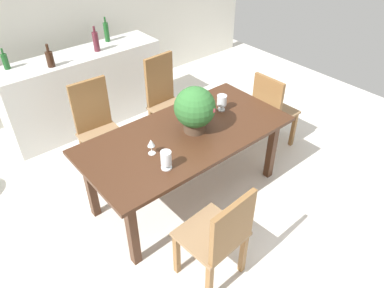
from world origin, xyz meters
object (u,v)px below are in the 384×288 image
(crystal_vase_center_near, at_px, (222,101))
(kitchen_counter, at_px, (85,90))
(chair_foot_end, at_px, (271,109))
(wine_bottle_amber, at_px, (106,32))
(chair_far_left, at_px, (98,125))
(wine_bottle_tall, at_px, (5,61))
(chair_near_left, at_px, (220,235))
(wine_bottle_dark, at_px, (50,59))
(crystal_vase_left, at_px, (166,159))
(dining_table, at_px, (186,141))
(wine_bottle_green, at_px, (96,41))
(chair_far_right, at_px, (165,97))
(flower_centerpiece, at_px, (195,109))
(wine_glass, at_px, (151,144))

(crystal_vase_center_near, height_order, kitchen_counter, kitchen_counter)
(chair_foot_end, bearing_deg, wine_bottle_amber, 22.55)
(chair_foot_end, xyz_separation_m, wine_bottle_amber, (-0.88, 2.02, 0.55))
(chair_far_left, height_order, chair_foot_end, chair_far_left)
(wine_bottle_tall, bearing_deg, chair_near_left, -81.17)
(chair_foot_end, relative_size, wine_bottle_dark, 3.72)
(crystal_vase_left, distance_m, wine_bottle_amber, 2.44)
(dining_table, xyz_separation_m, wine_bottle_green, (0.10, 1.82, 0.41))
(dining_table, bearing_deg, crystal_vase_center_near, 9.49)
(crystal_vase_center_near, distance_m, wine_bottle_green, 1.80)
(dining_table, bearing_deg, wine_bottle_amber, 79.91)
(chair_near_left, xyz_separation_m, wine_bottle_amber, (0.80, 2.94, 0.55))
(wine_bottle_amber, height_order, wine_bottle_tall, wine_bottle_amber)
(wine_bottle_tall, bearing_deg, chair_far_right, -38.83)
(crystal_vase_left, height_order, kitchen_counter, kitchen_counter)
(chair_near_left, height_order, flower_centerpiece, flower_centerpiece)
(wine_glass, bearing_deg, crystal_vase_left, -94.79)
(chair_near_left, bearing_deg, crystal_vase_center_near, -137.33)
(chair_foot_end, xyz_separation_m, chair_near_left, (-1.68, -0.92, -0.00))
(chair_far_left, relative_size, crystal_vase_left, 6.34)
(wine_bottle_dark, bearing_deg, kitchen_counter, 18.21)
(dining_table, bearing_deg, chair_foot_end, -0.08)
(chair_foot_end, xyz_separation_m, kitchen_counter, (-1.36, 1.88, -0.05))
(crystal_vase_left, xyz_separation_m, kitchen_counter, (0.32, 2.15, -0.38))
(wine_bottle_amber, bearing_deg, wine_glass, -110.63)
(chair_far_right, distance_m, kitchen_counter, 1.10)
(crystal_vase_left, distance_m, crystal_vase_center_near, 1.03)
(chair_far_right, height_order, flower_centerpiece, flower_centerpiece)
(chair_near_left, height_order, wine_glass, chair_near_left)
(chair_far_right, distance_m, crystal_vase_center_near, 0.89)
(wine_bottle_dark, relative_size, wine_bottle_tall, 1.11)
(flower_centerpiece, distance_m, wine_bottle_green, 1.83)
(crystal_vase_center_near, xyz_separation_m, wine_glass, (-0.95, -0.13, 0.00))
(dining_table, xyz_separation_m, chair_far_left, (-0.44, 0.94, -0.11))
(crystal_vase_center_near, relative_size, wine_bottle_amber, 0.53)
(chair_near_left, height_order, wine_bottle_dark, wine_bottle_dark)
(wine_bottle_amber, bearing_deg, wine_bottle_green, -142.20)
(chair_far_right, bearing_deg, crystal_vase_left, -128.61)
(dining_table, height_order, chair_near_left, chair_near_left)
(crystal_vase_center_near, bearing_deg, flower_centerpiece, -166.94)
(chair_far_left, relative_size, wine_bottle_green, 3.46)
(chair_near_left, xyz_separation_m, wine_bottle_dark, (-0.06, 2.67, 0.52))
(wine_bottle_dark, bearing_deg, wine_glass, -87.38)
(crystal_vase_center_near, xyz_separation_m, kitchen_counter, (-0.65, 1.79, -0.39))
(wine_bottle_green, bearing_deg, chair_foot_end, -58.03)
(chair_far_left, bearing_deg, dining_table, -61.97)
(wine_bottle_green, bearing_deg, chair_near_left, -101.18)
(chair_foot_end, xyz_separation_m, wine_bottle_green, (-1.14, 1.82, 0.55))
(wine_bottle_tall, bearing_deg, crystal_vase_center_near, -53.35)
(crystal_vase_center_near, distance_m, wine_bottle_tall, 2.39)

